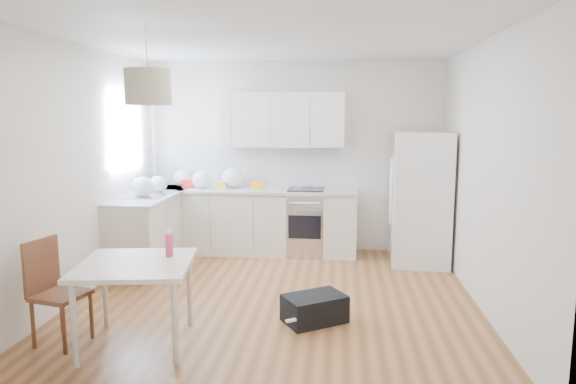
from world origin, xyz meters
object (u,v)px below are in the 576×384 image
object	(u,v)px
refrigerator	(422,198)
dining_table	(135,271)
dining_chair	(61,293)
gym_bag	(314,308)

from	to	relation	value
refrigerator	dining_table	xyz separation A→B (m)	(-2.78, -2.78, -0.22)
dining_chair	gym_bag	bearing A→B (deg)	31.16
dining_table	dining_chair	world-z (taller)	dining_chair
dining_table	dining_chair	xyz separation A→B (m)	(-0.65, -0.05, -0.19)
refrigerator	dining_chair	xyz separation A→B (m)	(-3.43, -2.83, -0.41)
refrigerator	gym_bag	bearing A→B (deg)	-117.16
refrigerator	dining_chair	bearing A→B (deg)	-136.37
dining_table	gym_bag	distance (m)	1.69
dining_chair	dining_table	bearing A→B (deg)	17.52
dining_table	dining_chair	bearing A→B (deg)	175.91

